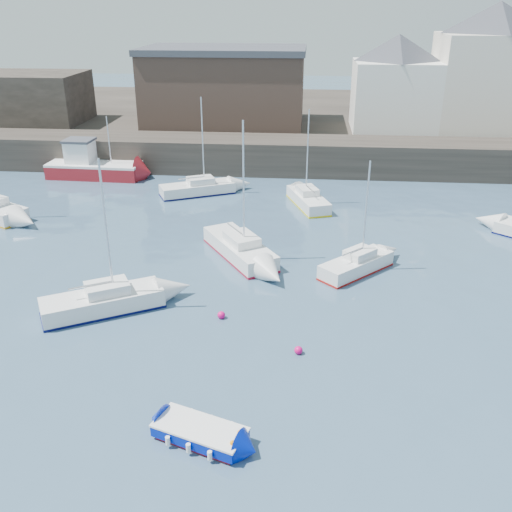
# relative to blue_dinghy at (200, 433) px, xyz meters

# --- Properties ---
(water) EXTENTS (220.00, 220.00, 0.00)m
(water) POSITION_rel_blue_dinghy_xyz_m (0.85, 1.18, -0.36)
(water) COLOR #2D4760
(water) RESTS_ON ground
(quay_wall) EXTENTS (90.00, 5.00, 3.00)m
(quay_wall) POSITION_rel_blue_dinghy_xyz_m (0.85, 36.18, 1.14)
(quay_wall) COLOR #28231E
(quay_wall) RESTS_ON ground
(land_strip) EXTENTS (90.00, 32.00, 2.80)m
(land_strip) POSITION_rel_blue_dinghy_xyz_m (0.85, 54.18, 1.04)
(land_strip) COLOR #28231E
(land_strip) RESTS_ON ground
(bldg_east_a) EXTENTS (13.36, 13.36, 11.80)m
(bldg_east_a) POSITION_rel_blue_dinghy_xyz_m (20.85, 43.18, 8.45)
(bldg_east_a) COLOR beige
(bldg_east_a) RESTS_ON land_strip
(bldg_east_d) EXTENTS (11.14, 11.14, 8.95)m
(bldg_east_d) POSITION_rel_blue_dinghy_xyz_m (11.85, 42.68, 7.01)
(bldg_east_d) COLOR white
(bldg_east_d) RESTS_ON land_strip
(warehouse) EXTENTS (16.40, 10.40, 7.60)m
(warehouse) POSITION_rel_blue_dinghy_xyz_m (-5.15, 44.18, 6.26)
(warehouse) COLOR #3D2D26
(warehouse) RESTS_ON land_strip
(bldg_west) EXTENTS (14.00, 8.00, 5.00)m
(bldg_west) POSITION_rel_blue_dinghy_xyz_m (-27.15, 43.18, 4.94)
(bldg_west) COLOR #353028
(bldg_west) RESTS_ON land_strip
(blue_dinghy) EXTENTS (3.67, 2.51, 0.64)m
(blue_dinghy) POSITION_rel_blue_dinghy_xyz_m (0.00, 0.00, 0.00)
(blue_dinghy) COLOR maroon
(blue_dinghy) RESTS_ON ground
(fishing_boat) EXTENTS (8.38, 3.42, 5.48)m
(fishing_boat) POSITION_rel_blue_dinghy_xyz_m (-15.73, 32.69, 0.70)
(fishing_boat) COLOR maroon
(fishing_boat) RESTS_ON ground
(sailboat_a) EXTENTS (6.28, 4.72, 7.95)m
(sailboat_a) POSITION_rel_blue_dinghy_xyz_m (-6.61, 8.93, 0.20)
(sailboat_a) COLOR white
(sailboat_a) RESTS_ON ground
(sailboat_b) EXTENTS (5.35, 6.73, 8.54)m
(sailboat_b) POSITION_rel_blue_dinghy_xyz_m (-0.46, 16.42, 0.20)
(sailboat_b) COLOR white
(sailboat_b) RESTS_ON ground
(sailboat_c) EXTENTS (4.66, 4.71, 6.61)m
(sailboat_c) POSITION_rel_blue_dinghy_xyz_m (6.63, 14.73, 0.15)
(sailboat_c) COLOR white
(sailboat_c) RESTS_ON ground
(sailboat_f) EXTENTS (3.58, 5.91, 7.32)m
(sailboat_f) POSITION_rel_blue_dinghy_xyz_m (3.72, 26.45, 0.16)
(sailboat_f) COLOR white
(sailboat_f) RESTS_ON ground
(sailboat_h) EXTENTS (6.30, 4.40, 7.81)m
(sailboat_h) POSITION_rel_blue_dinghy_xyz_m (-5.34, 28.52, 0.15)
(sailboat_h) COLOR white
(sailboat_h) RESTS_ON ground
(buoy_near) EXTENTS (0.39, 0.39, 0.39)m
(buoy_near) POSITION_rel_blue_dinghy_xyz_m (-0.50, 8.74, -0.36)
(buoy_near) COLOR #DB0866
(buoy_near) RESTS_ON ground
(buoy_mid) EXTENTS (0.38, 0.38, 0.38)m
(buoy_mid) POSITION_rel_blue_dinghy_xyz_m (3.42, 5.93, -0.36)
(buoy_mid) COLOR #DB0866
(buoy_mid) RESTS_ON ground
(buoy_far) EXTENTS (0.43, 0.43, 0.43)m
(buoy_far) POSITION_rel_blue_dinghy_xyz_m (-2.31, 19.03, -0.36)
(buoy_far) COLOR #DB0866
(buoy_far) RESTS_ON ground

